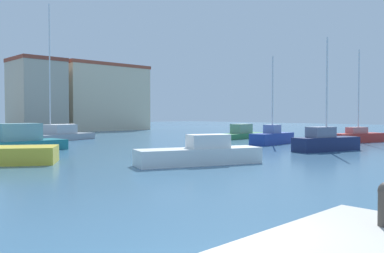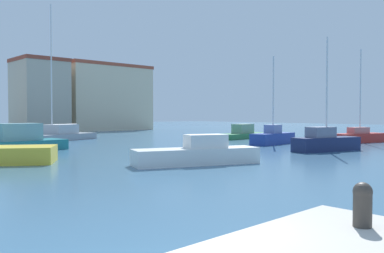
{
  "view_description": "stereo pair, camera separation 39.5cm",
  "coord_description": "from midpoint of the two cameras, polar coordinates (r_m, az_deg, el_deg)",
  "views": [
    {
      "loc": [
        -3.24,
        -3.91,
        2.57
      ],
      "look_at": [
        18.15,
        18.35,
        1.6
      ],
      "focal_mm": 37.85,
      "sensor_mm": 36.0,
      "label": 1
    },
    {
      "loc": [
        -2.95,
        -4.19,
        2.57
      ],
      "look_at": [
        18.15,
        18.35,
        1.6
      ],
      "focal_mm": 37.85,
      "sensor_mm": 36.0,
      "label": 2
    }
  ],
  "objects": [
    {
      "name": "sailboat_red_near_pier",
      "position": [
        39.25,
        22.81,
        -1.28
      ],
      "size": [
        5.48,
        2.94,
        8.31
      ],
      "color": "#B22823",
      "rests_on": "water"
    },
    {
      "name": "yacht_club",
      "position": [
        59.33,
        -20.5,
        4.09
      ],
      "size": [
        6.17,
        6.88,
        10.1
      ],
      "color": "#B2A893",
      "rests_on": "ground"
    },
    {
      "name": "sailboat_grey_behind_lamppost",
      "position": [
        40.89,
        -18.6,
        -1.11
      ],
      "size": [
        9.47,
        5.7,
        12.91
      ],
      "color": "gray",
      "rests_on": "water"
    },
    {
      "name": "sailboat_blue_far_right",
      "position": [
        34.92,
        11.66,
        -1.45
      ],
      "size": [
        4.98,
        1.87,
        7.43
      ],
      "color": "#233D93",
      "rests_on": "water"
    },
    {
      "name": "motorboat_white_outer_mooring",
      "position": [
        20.57,
        1.37,
        -3.89
      ],
      "size": [
        6.64,
        3.86,
        1.51
      ],
      "color": "white",
      "rests_on": "water"
    },
    {
      "name": "motorboat_teal_inner_mooring",
      "position": [
        30.02,
        -24.14,
        -2.09
      ],
      "size": [
        8.25,
        2.96,
        1.91
      ],
      "color": "#1E707A",
      "rests_on": "water"
    },
    {
      "name": "motorboat_green_center_channel",
      "position": [
        42.57,
        7.51,
        -1.04
      ],
      "size": [
        6.99,
        2.58,
        1.51
      ],
      "color": "#28703D",
      "rests_on": "water"
    },
    {
      "name": "harbor_office",
      "position": [
        64.55,
        -11.52,
        4.06
      ],
      "size": [
        13.87,
        5.22,
        10.29
      ],
      "color": "beige",
      "rests_on": "ground"
    },
    {
      "name": "mooring_bollard",
      "position": [
        5.67,
        24.77,
        -9.73
      ],
      "size": [
        0.24,
        0.24,
        0.57
      ],
      "color": "#38332D",
      "rests_on": "pier_quay"
    },
    {
      "name": "water",
      "position": [
        30.21,
        -6.15,
        -3.09
      ],
      "size": [
        160.0,
        160.0,
        0.0
      ],
      "primitive_type": "plane",
      "color": "#38607F",
      "rests_on": "ground"
    },
    {
      "name": "sailboat_navy_mid_harbor",
      "position": [
        29.39,
        18.64,
        -2.01
      ],
      "size": [
        5.26,
        2.83,
        7.84
      ],
      "color": "#19234C",
      "rests_on": "water"
    }
  ]
}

